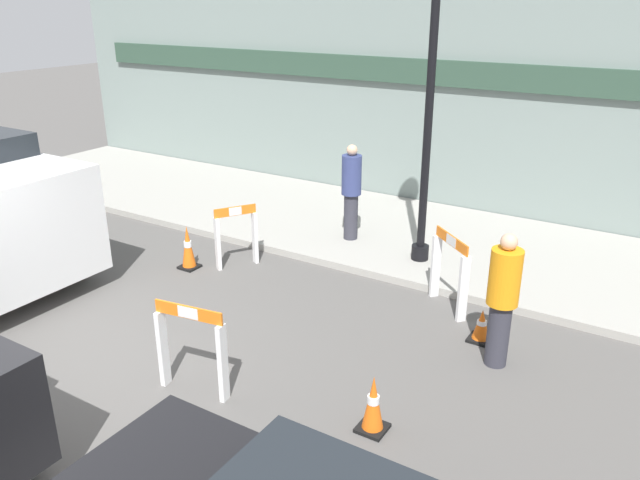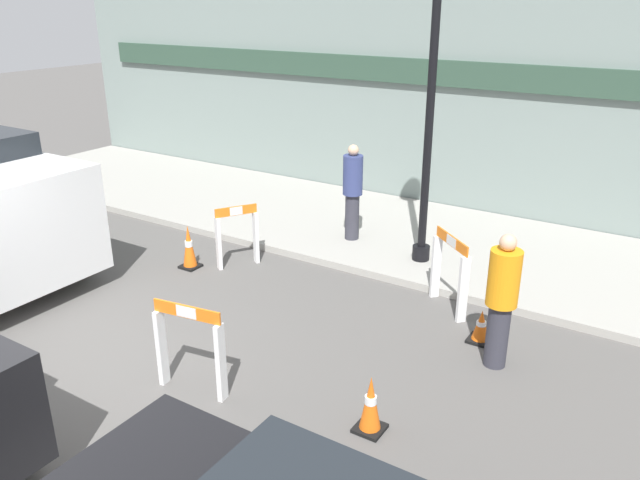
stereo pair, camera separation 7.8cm
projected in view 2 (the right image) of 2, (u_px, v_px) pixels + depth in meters
ground_plane at (62, 383)px, 7.28m from camera, size 60.00×60.00×0.00m
sidewalk_slab at (341, 221)px, 12.32m from camera, size 18.00×3.87×0.12m
storefront_facade at (392, 72)px, 12.92m from camera, size 18.00×0.22×5.50m
streetlamp_post at (433, 67)px, 9.26m from camera, size 0.44×0.44×4.81m
barricade_0 at (190, 346)px, 6.93m from camera, size 0.86×0.26×1.09m
barricade_1 at (450, 270)px, 8.80m from camera, size 0.75×0.67×1.12m
barricade_2 at (237, 235)px, 10.26m from camera, size 0.48×0.67×1.04m
traffic_cone_0 at (189, 247)px, 10.25m from camera, size 0.30×0.30×0.74m
traffic_cone_1 at (371, 405)px, 6.38m from camera, size 0.30×0.30×0.65m
traffic_cone_2 at (481, 327)px, 8.08m from camera, size 0.30×0.30×0.45m
person_worker at (502, 298)px, 7.32m from camera, size 0.41×0.41×1.71m
person_pedestrian at (353, 189)px, 10.96m from camera, size 0.48×0.48×1.72m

